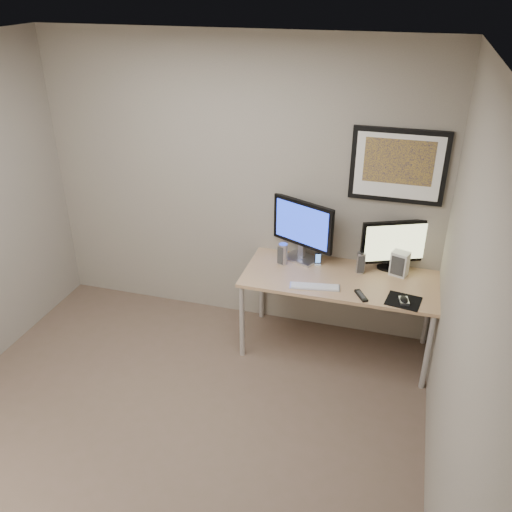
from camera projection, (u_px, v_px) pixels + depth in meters
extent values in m
plane|color=brown|center=(168.00, 434.00, 3.94)|extent=(3.60, 3.60, 0.00)
plane|color=white|center=(129.00, 57.00, 2.73)|extent=(3.60, 3.60, 0.00)
plane|color=gray|center=(237.00, 187.00, 4.78)|extent=(3.60, 0.00, 3.60)
plane|color=gray|center=(460.00, 327.00, 2.89)|extent=(0.00, 3.40, 3.40)
cube|color=#A77A50|center=(340.00, 279.00, 4.50)|extent=(1.60, 0.70, 0.03)
cylinder|color=silver|center=(242.00, 321.00, 4.60)|extent=(0.04, 0.04, 0.70)
cylinder|color=silver|center=(262.00, 285.00, 5.13)|extent=(0.04, 0.04, 0.70)
cylinder|color=silver|center=(427.00, 352.00, 4.22)|extent=(0.04, 0.04, 0.70)
cylinder|color=silver|center=(428.00, 310.00, 4.75)|extent=(0.04, 0.04, 0.70)
cube|color=black|center=(398.00, 166.00, 4.28)|extent=(0.75, 0.03, 0.60)
cube|color=white|center=(398.00, 167.00, 4.27)|extent=(0.67, 0.00, 0.52)
cube|color=yellow|center=(399.00, 162.00, 4.25)|extent=(0.54, 0.00, 0.36)
cube|color=#B5B5BB|center=(301.00, 258.00, 4.78)|extent=(0.33, 0.29, 0.02)
cube|color=#B5B5BB|center=(302.00, 251.00, 4.75)|extent=(0.07, 0.06, 0.12)
cube|color=black|center=(303.00, 224.00, 4.62)|extent=(0.56, 0.28, 0.41)
cube|color=#1328A2|center=(302.00, 225.00, 4.61)|extent=(0.49, 0.23, 0.34)
cube|color=black|center=(391.00, 268.00, 4.62)|extent=(0.27, 0.22, 0.02)
cube|color=black|center=(392.00, 264.00, 4.60)|extent=(0.07, 0.06, 0.05)
cube|color=black|center=(395.00, 242.00, 4.50)|extent=(0.54, 0.26, 0.37)
cube|color=#BDC284|center=(394.00, 243.00, 4.49)|extent=(0.47, 0.21, 0.32)
cylinder|color=#B5B5BB|center=(283.00, 254.00, 4.67)|extent=(0.10, 0.10, 0.19)
cylinder|color=#B5B5BB|center=(361.00, 263.00, 4.53)|extent=(0.09, 0.09, 0.19)
cube|color=black|center=(318.00, 259.00, 4.66)|extent=(0.07, 0.07, 0.12)
cube|color=silver|center=(315.00, 287.00, 4.36)|extent=(0.41, 0.17, 0.01)
cube|color=black|center=(403.00, 301.00, 4.17)|extent=(0.29, 0.26, 0.00)
ellipsoid|color=black|center=(404.00, 300.00, 4.15)|extent=(0.08, 0.12, 0.04)
cube|color=black|center=(361.00, 295.00, 4.23)|extent=(0.12, 0.17, 0.02)
cube|color=silver|center=(400.00, 264.00, 4.49)|extent=(0.16, 0.14, 0.21)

